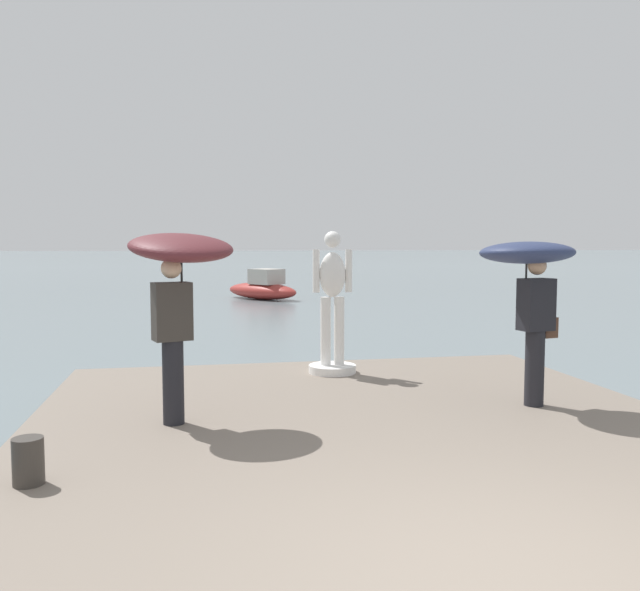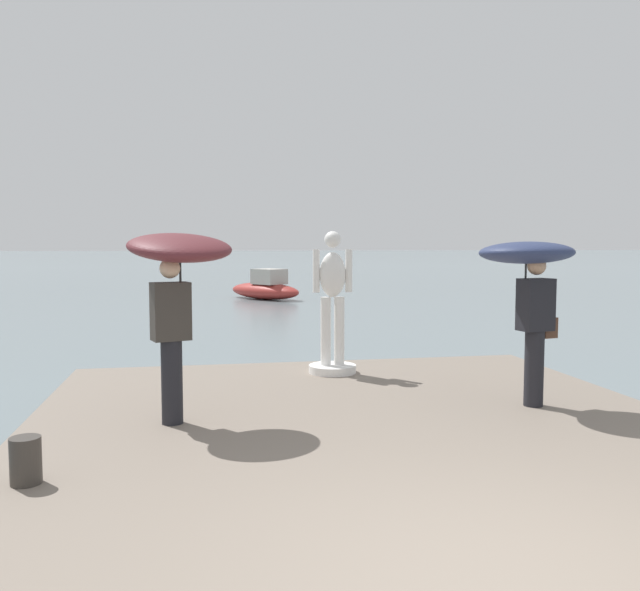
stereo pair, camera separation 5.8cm
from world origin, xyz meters
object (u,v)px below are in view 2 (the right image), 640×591
object	(u,v)px
onlooker_right	(529,274)
boat_mid	(265,288)
onlooker_left	(178,271)
mooring_bollard	(26,461)
statue_white_figure	(333,312)

from	to	relation	value
onlooker_right	boat_mid	world-z (taller)	onlooker_right
onlooker_left	mooring_bollard	xyz separation A→B (m)	(-1.13, -1.61, -1.41)
onlooker_right	boat_mid	xyz separation A→B (m)	(-1.05, 19.96, -1.48)
onlooker_left	mooring_bollard	world-z (taller)	onlooker_left
statue_white_figure	onlooker_left	bearing A→B (deg)	-132.72
onlooker_right	boat_mid	bearing A→B (deg)	93.02
mooring_bollard	onlooker_right	bearing A→B (deg)	17.23
onlooker_left	boat_mid	bearing A→B (deg)	81.79
statue_white_figure	onlooker_left	distance (m)	3.19
mooring_bollard	boat_mid	bearing A→B (deg)	79.46
onlooker_left	mooring_bollard	bearing A→B (deg)	-125.18
boat_mid	mooring_bollard	bearing A→B (deg)	-100.54
mooring_bollard	boat_mid	distance (m)	21.90
onlooker_right	mooring_bollard	distance (m)	5.47
mooring_bollard	statue_white_figure	bearing A→B (deg)	50.20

